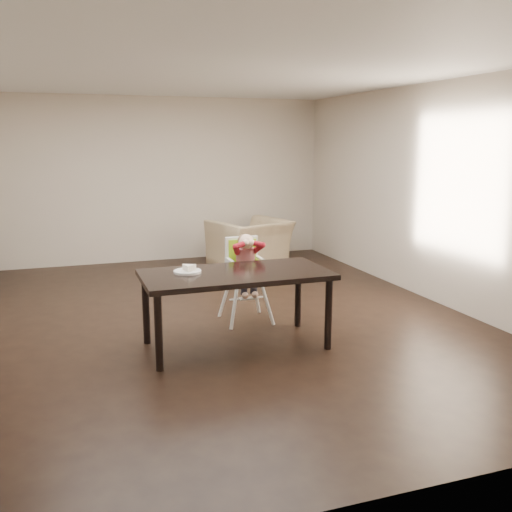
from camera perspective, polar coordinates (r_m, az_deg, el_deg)
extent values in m
plane|color=black|center=(6.48, -5.69, -6.49)|extent=(7.00, 7.00, 0.00)
cube|color=beige|center=(9.63, -10.79, 7.45)|extent=(6.00, 0.02, 2.70)
cube|color=beige|center=(2.95, 9.97, -1.34)|extent=(6.00, 0.02, 2.70)
cube|color=beige|center=(7.48, 17.17, 6.03)|extent=(0.02, 7.00, 2.70)
cube|color=white|center=(6.21, -6.21, 17.95)|extent=(6.00, 7.00, 0.02)
cube|color=black|center=(5.50, -2.05, -1.86)|extent=(1.80, 0.90, 0.05)
cylinder|color=black|center=(5.08, -9.71, -7.57)|extent=(0.07, 0.07, 0.70)
cylinder|color=black|center=(5.56, 7.26, -5.80)|extent=(0.07, 0.07, 0.70)
cylinder|color=black|center=(5.78, -10.95, -5.27)|extent=(0.07, 0.07, 0.70)
cylinder|color=black|center=(6.21, 4.23, -3.91)|extent=(0.07, 0.07, 0.70)
cylinder|color=white|center=(6.17, -2.18, -4.81)|extent=(0.04, 0.04, 0.53)
cylinder|color=white|center=(6.29, 1.11, -4.51)|extent=(0.04, 0.04, 0.53)
cylinder|color=white|center=(6.52, -3.12, -3.93)|extent=(0.04, 0.04, 0.53)
cylinder|color=white|center=(6.63, 0.01, -3.66)|extent=(0.04, 0.04, 0.53)
cube|color=white|center=(6.33, -1.05, -1.93)|extent=(0.38, 0.34, 0.05)
cube|color=#9EDE1C|center=(6.33, -1.05, -1.64)|extent=(0.30, 0.28, 0.03)
cube|color=white|center=(6.42, -1.45, 0.23)|extent=(0.38, 0.05, 0.39)
cube|color=#9EDE1C|center=(6.40, -1.37, 0.10)|extent=(0.32, 0.02, 0.36)
cube|color=black|center=(6.31, -1.71, -0.06)|extent=(0.03, 0.17, 0.02)
cube|color=black|center=(6.35, -0.66, 0.01)|extent=(0.03, 0.17, 0.02)
cylinder|color=#A21412|center=(6.30, -1.06, -0.40)|extent=(0.22, 0.22, 0.25)
sphere|color=beige|center=(6.24, -1.01, 1.42)|extent=(0.17, 0.17, 0.17)
ellipsoid|color=brown|center=(6.26, -1.08, 1.63)|extent=(0.17, 0.16, 0.13)
sphere|color=beige|center=(6.14, -1.05, 1.31)|extent=(0.08, 0.08, 0.08)
sphere|color=beige|center=(6.16, -0.47, 1.35)|extent=(0.08, 0.08, 0.08)
cylinder|color=white|center=(5.49, -6.87, -1.59)|extent=(0.32, 0.32, 0.02)
torus|color=white|center=(5.49, -6.87, -1.48)|extent=(0.32, 0.32, 0.01)
imported|color=tan|center=(9.20, -0.62, 2.10)|extent=(1.31, 1.07, 0.99)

